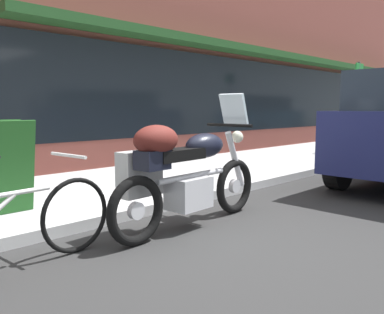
% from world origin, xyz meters
% --- Properties ---
extents(ground_plane, '(80.00, 80.00, 0.00)m').
position_xyz_m(ground_plane, '(0.00, 0.00, 0.00)').
color(ground_plane, '#2C2C2C').
extents(storefront_building, '(22.59, 0.90, 6.48)m').
position_xyz_m(storefront_building, '(7.29, 4.07, 3.17)').
color(storefront_building, brown).
rests_on(storefront_building, ground_plane).
extents(sidewalk_curb, '(30.00, 2.88, 0.12)m').
position_xyz_m(sidewalk_curb, '(9.00, 2.47, 0.06)').
color(sidewalk_curb, '#B6B6B6').
rests_on(sidewalk_curb, ground_plane).
extents(touring_motorcycle, '(2.15, 0.62, 1.40)m').
position_xyz_m(touring_motorcycle, '(-0.09, 0.41, 0.60)').
color(touring_motorcycle, black).
rests_on(touring_motorcycle, ground_plane).
extents(parked_bicycle, '(1.69, 0.48, 0.91)m').
position_xyz_m(parked_bicycle, '(-1.71, 0.52, 0.36)').
color(parked_bicycle, black).
rests_on(parked_bicycle, ground_plane).
extents(sandwich_board_sign, '(0.55, 0.42, 0.98)m').
position_xyz_m(sandwich_board_sign, '(-1.29, 1.84, 0.62)').
color(sandwich_board_sign, '#1E511E').
rests_on(sandwich_board_sign, sidewalk_curb).
extents(parking_sign_pole, '(0.44, 0.07, 2.27)m').
position_xyz_m(parking_sign_pole, '(7.41, 1.75, 1.48)').
color(parking_sign_pole, '#59595B').
rests_on(parking_sign_pole, sidewalk_curb).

